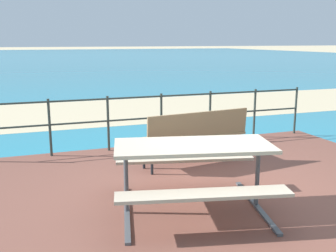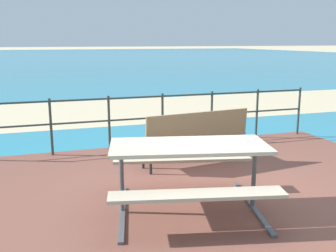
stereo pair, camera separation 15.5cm
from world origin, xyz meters
name	(u,v)px [view 1 (the left image)]	position (x,y,z in m)	size (l,w,h in m)	color
ground_plane	(221,197)	(0.00, 0.00, 0.00)	(240.00, 240.00, 0.00)	beige
patio_paving	(222,194)	(0.00, 0.00, 0.03)	(6.40, 5.20, 0.06)	brown
sea_water	(50,59)	(0.00, 40.00, 0.01)	(90.00, 90.00, 0.01)	teal
beach_strip	(114,111)	(0.00, 6.65, 0.01)	(54.00, 4.17, 0.01)	beige
picnic_table	(193,161)	(-0.56, -0.36, 0.65)	(2.04, 1.82, 0.78)	#BCAD93
park_bench	(196,132)	(0.12, 1.13, 0.60)	(1.75, 0.61, 0.87)	#8C704C
railing_fence	(161,114)	(0.00, 2.43, 0.66)	(5.94, 0.04, 0.97)	#2D3833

